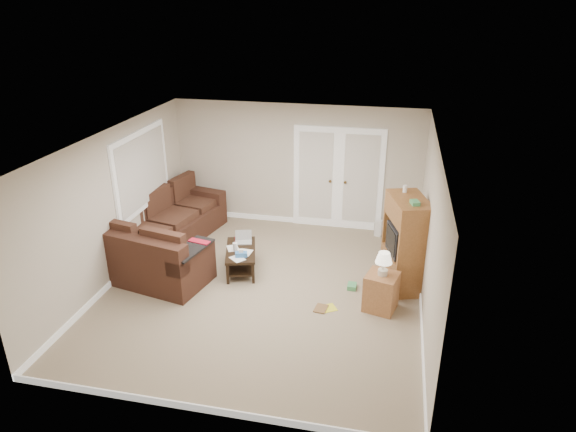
% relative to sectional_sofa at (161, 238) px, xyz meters
% --- Properties ---
extents(floor, '(5.50, 5.50, 0.00)m').
position_rel_sectional_sofa_xyz_m(floor, '(2.10, -0.72, -0.37)').
color(floor, gray).
rests_on(floor, ground).
extents(ceiling, '(5.00, 5.50, 0.02)m').
position_rel_sectional_sofa_xyz_m(ceiling, '(2.10, -0.72, 2.13)').
color(ceiling, white).
rests_on(ceiling, wall_back).
extents(wall_left, '(0.02, 5.50, 2.50)m').
position_rel_sectional_sofa_xyz_m(wall_left, '(-0.40, -0.72, 0.88)').
color(wall_left, beige).
rests_on(wall_left, floor).
extents(wall_right, '(0.02, 5.50, 2.50)m').
position_rel_sectional_sofa_xyz_m(wall_right, '(4.60, -0.72, 0.88)').
color(wall_right, beige).
rests_on(wall_right, floor).
extents(wall_back, '(5.00, 0.02, 2.50)m').
position_rel_sectional_sofa_xyz_m(wall_back, '(2.10, 2.03, 0.88)').
color(wall_back, beige).
rests_on(wall_back, floor).
extents(wall_front, '(5.00, 0.02, 2.50)m').
position_rel_sectional_sofa_xyz_m(wall_front, '(2.10, -3.47, 0.88)').
color(wall_front, beige).
rests_on(wall_front, floor).
extents(baseboards, '(5.00, 5.50, 0.10)m').
position_rel_sectional_sofa_xyz_m(baseboards, '(2.10, -0.72, -0.32)').
color(baseboards, white).
rests_on(baseboards, floor).
extents(french_doors, '(1.80, 0.05, 2.13)m').
position_rel_sectional_sofa_xyz_m(french_doors, '(2.95, 1.99, 0.67)').
color(french_doors, white).
rests_on(french_doors, floor).
extents(window_left, '(0.05, 1.92, 1.42)m').
position_rel_sectional_sofa_xyz_m(window_left, '(-0.37, 0.28, 1.18)').
color(window_left, white).
rests_on(window_left, wall_left).
extents(sectional_sofa, '(2.19, 3.40, 0.94)m').
position_rel_sectional_sofa_xyz_m(sectional_sofa, '(0.00, 0.00, 0.00)').
color(sectional_sofa, '#3F2318').
rests_on(sectional_sofa, floor).
extents(coffee_table, '(0.74, 1.08, 0.67)m').
position_rel_sectional_sofa_xyz_m(coffee_table, '(1.55, -0.16, -0.15)').
color(coffee_table, black).
rests_on(coffee_table, floor).
extents(tv_armoire, '(0.78, 1.06, 1.63)m').
position_rel_sectional_sofa_xyz_m(tv_armoire, '(4.29, -0.07, 0.40)').
color(tv_armoire, brown).
rests_on(tv_armoire, floor).
extents(side_cabinet, '(0.55, 0.55, 0.96)m').
position_rel_sectional_sofa_xyz_m(side_cabinet, '(3.98, -0.88, -0.02)').
color(side_cabinet, '#A0663A').
rests_on(side_cabinet, floor).
extents(space_heater, '(0.15, 0.13, 0.33)m').
position_rel_sectional_sofa_xyz_m(space_heater, '(3.82, 1.73, -0.21)').
color(space_heater, white).
rests_on(space_heater, floor).
extents(floor_magazine, '(0.35, 0.33, 0.01)m').
position_rel_sectional_sofa_xyz_m(floor_magazine, '(3.19, -1.06, -0.37)').
color(floor_magazine, yellow).
rests_on(floor_magazine, floor).
extents(floor_greenbox, '(0.15, 0.19, 0.08)m').
position_rel_sectional_sofa_xyz_m(floor_greenbox, '(3.50, -0.38, -0.33)').
color(floor_greenbox, '#45985B').
rests_on(floor_greenbox, floor).
extents(floor_book, '(0.21, 0.27, 0.02)m').
position_rel_sectional_sofa_xyz_m(floor_book, '(3.01, -1.08, -0.36)').
color(floor_book, brown).
rests_on(floor_book, floor).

